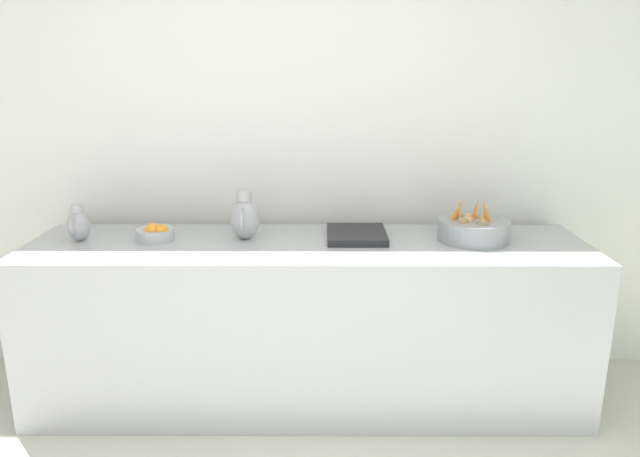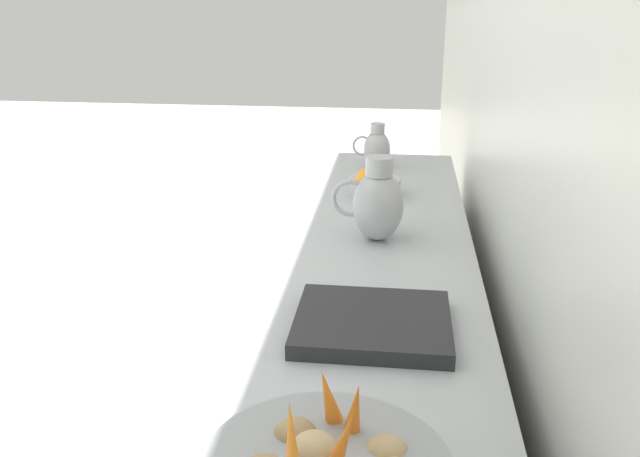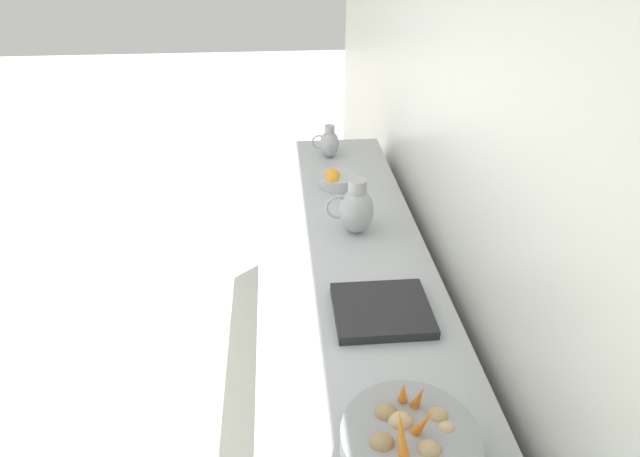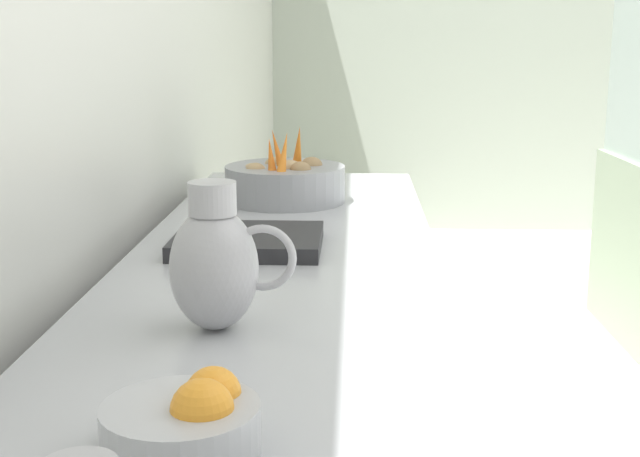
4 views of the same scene
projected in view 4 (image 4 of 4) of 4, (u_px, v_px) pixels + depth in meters
The scene contains 4 objects.
vegetable_colander at pixel (285, 182), 2.59m from camera, with size 0.36×0.36×0.23m.
orange_bowl at pixel (188, 422), 1.03m from camera, with size 0.19×0.19×0.10m.
metal_pitcher_tall at pixel (216, 264), 1.45m from camera, with size 0.21×0.15×0.25m.
counter_sink_basin at pixel (249, 241), 2.03m from camera, with size 0.34×0.30×0.04m, color #232326.
Camera 4 is at (-1.32, -1.66, 1.35)m, focal length 48.81 mm.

